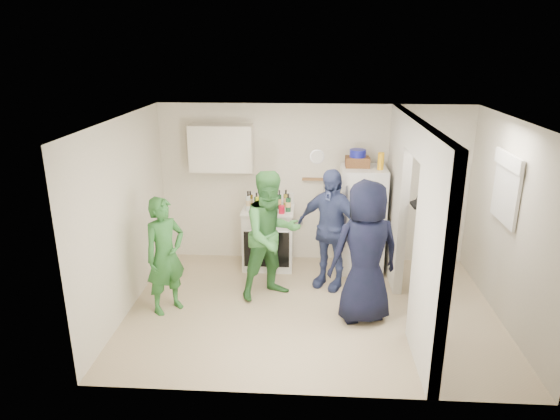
% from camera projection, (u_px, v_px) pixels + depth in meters
% --- Properties ---
extents(floor, '(4.80, 4.80, 0.00)m').
position_uv_depth(floor, '(311.00, 310.00, 6.60)').
color(floor, tan).
rests_on(floor, ground).
extents(wall_back, '(4.80, 0.00, 4.80)m').
position_uv_depth(wall_back, '(313.00, 185.00, 7.81)').
color(wall_back, silver).
rests_on(wall_back, floor).
extents(wall_front, '(4.80, 0.00, 4.80)m').
position_uv_depth(wall_front, '(314.00, 283.00, 4.59)').
color(wall_front, silver).
rests_on(wall_front, floor).
extents(wall_left, '(0.00, 3.40, 3.40)m').
position_uv_depth(wall_left, '(125.00, 217.00, 6.35)').
color(wall_left, silver).
rests_on(wall_left, floor).
extents(wall_right, '(0.00, 3.40, 3.40)m').
position_uv_depth(wall_right, '(511.00, 225.00, 6.06)').
color(wall_right, silver).
rests_on(wall_right, floor).
extents(ceiling, '(4.80, 4.80, 0.00)m').
position_uv_depth(ceiling, '(316.00, 120.00, 5.81)').
color(ceiling, white).
rests_on(ceiling, wall_back).
extents(partition_pier_back, '(0.12, 1.20, 2.50)m').
position_uv_depth(partition_pier_back, '(397.00, 197.00, 7.18)').
color(partition_pier_back, silver).
rests_on(partition_pier_back, floor).
extents(partition_pier_front, '(0.12, 1.20, 2.50)m').
position_uv_depth(partition_pier_front, '(431.00, 259.00, 5.09)').
color(partition_pier_front, silver).
rests_on(partition_pier_front, floor).
extents(partition_header, '(0.12, 1.00, 0.40)m').
position_uv_depth(partition_header, '(418.00, 138.00, 5.80)').
color(partition_header, silver).
rests_on(partition_header, partition_pier_back).
extents(stove, '(0.79, 0.66, 0.94)m').
position_uv_depth(stove, '(268.00, 237.00, 7.79)').
color(stove, white).
rests_on(stove, floor).
extents(upper_cabinet, '(0.95, 0.34, 0.70)m').
position_uv_depth(upper_cabinet, '(221.00, 148.00, 7.54)').
color(upper_cabinet, silver).
rests_on(upper_cabinet, wall_back).
extents(fridge, '(0.67, 0.65, 1.62)m').
position_uv_depth(fridge, '(361.00, 220.00, 7.57)').
color(fridge, white).
rests_on(fridge, floor).
extents(wicker_basket, '(0.35, 0.25, 0.15)m').
position_uv_depth(wicker_basket, '(357.00, 162.00, 7.34)').
color(wicker_basket, brown).
rests_on(wicker_basket, fridge).
extents(blue_bowl, '(0.24, 0.24, 0.11)m').
position_uv_depth(blue_bowl, '(358.00, 153.00, 7.30)').
color(blue_bowl, navy).
rests_on(blue_bowl, wicker_basket).
extents(yellow_cup_stack_top, '(0.09, 0.09, 0.25)m').
position_uv_depth(yellow_cup_stack_top, '(381.00, 161.00, 7.17)').
color(yellow_cup_stack_top, yellow).
rests_on(yellow_cup_stack_top, fridge).
extents(wall_clock, '(0.22, 0.02, 0.22)m').
position_uv_depth(wall_clock, '(317.00, 157.00, 7.65)').
color(wall_clock, white).
rests_on(wall_clock, wall_back).
extents(spice_shelf, '(0.35, 0.08, 0.03)m').
position_uv_depth(spice_shelf, '(313.00, 179.00, 7.74)').
color(spice_shelf, olive).
rests_on(spice_shelf, wall_back).
extents(nook_window, '(0.03, 0.70, 0.80)m').
position_uv_depth(nook_window, '(508.00, 189.00, 6.13)').
color(nook_window, black).
rests_on(nook_window, wall_right).
extents(nook_window_frame, '(0.04, 0.76, 0.86)m').
position_uv_depth(nook_window_frame, '(507.00, 189.00, 6.13)').
color(nook_window_frame, white).
rests_on(nook_window_frame, wall_right).
extents(nook_valance, '(0.04, 0.82, 0.18)m').
position_uv_depth(nook_valance, '(509.00, 161.00, 6.02)').
color(nook_valance, white).
rests_on(nook_valance, wall_right).
extents(yellow_cup_stack_stove, '(0.09, 0.09, 0.25)m').
position_uv_depth(yellow_cup_stack_stove, '(259.00, 205.00, 7.40)').
color(yellow_cup_stack_stove, yellow).
rests_on(yellow_cup_stack_stove, stove).
extents(red_cup, '(0.09, 0.09, 0.12)m').
position_uv_depth(red_cup, '(282.00, 210.00, 7.42)').
color(red_cup, red).
rests_on(red_cup, stove).
extents(person_green_left, '(0.65, 0.67, 1.55)m').
position_uv_depth(person_green_left, '(165.00, 255.00, 6.37)').
color(person_green_left, '#2D7035').
rests_on(person_green_left, floor).
extents(person_green_center, '(1.09, 1.04, 1.78)m').
position_uv_depth(person_green_center, '(272.00, 236.00, 6.71)').
color(person_green_center, '#367A3F').
rests_on(person_green_center, floor).
extents(person_denim, '(1.10, 0.86, 1.74)m').
position_uv_depth(person_denim, '(330.00, 229.00, 7.00)').
color(person_denim, '#354675').
rests_on(person_denim, floor).
extents(person_navy, '(1.02, 0.81, 1.82)m').
position_uv_depth(person_navy, '(365.00, 252.00, 6.12)').
color(person_navy, black).
rests_on(person_navy, floor).
extents(person_nook, '(0.86, 1.14, 1.57)m').
position_uv_depth(person_nook, '(428.00, 247.00, 6.61)').
color(person_nook, black).
rests_on(person_nook, floor).
extents(bottle_a, '(0.08, 0.08, 0.25)m').
position_uv_depth(bottle_a, '(250.00, 199.00, 7.71)').
color(bottle_a, brown).
rests_on(bottle_a, stove).
extents(bottle_b, '(0.08, 0.08, 0.28)m').
position_uv_depth(bottle_b, '(257.00, 202.00, 7.54)').
color(bottle_b, '#1B5332').
rests_on(bottle_b, stove).
extents(bottle_c, '(0.08, 0.08, 0.28)m').
position_uv_depth(bottle_c, '(264.00, 197.00, 7.73)').
color(bottle_c, silver).
rests_on(bottle_c, stove).
extents(bottle_d, '(0.06, 0.06, 0.28)m').
position_uv_depth(bottle_d, '(268.00, 202.00, 7.53)').
color(bottle_d, maroon).
rests_on(bottle_d, stove).
extents(bottle_e, '(0.06, 0.06, 0.29)m').
position_uv_depth(bottle_e, '(275.00, 196.00, 7.76)').
color(bottle_e, silver).
rests_on(bottle_e, stove).
extents(bottle_f, '(0.06, 0.06, 0.30)m').
position_uv_depth(bottle_f, '(279.00, 200.00, 7.60)').
color(bottle_f, '#163C1F').
rests_on(bottle_f, stove).
extents(bottle_g, '(0.08, 0.08, 0.27)m').
position_uv_depth(bottle_g, '(286.00, 198.00, 7.71)').
color(bottle_g, olive).
rests_on(bottle_g, stove).
extents(bottle_h, '(0.07, 0.07, 0.31)m').
position_uv_depth(bottle_h, '(248.00, 201.00, 7.51)').
color(bottle_h, silver).
rests_on(bottle_h, stove).
extents(bottle_i, '(0.07, 0.07, 0.29)m').
position_uv_depth(bottle_i, '(272.00, 198.00, 7.67)').
color(bottle_i, '#5B2F0F').
rests_on(bottle_i, stove).
extents(bottle_j, '(0.08, 0.08, 0.28)m').
position_uv_depth(bottle_j, '(288.00, 203.00, 7.48)').
color(bottle_j, '#1D552F').
rests_on(bottle_j, stove).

